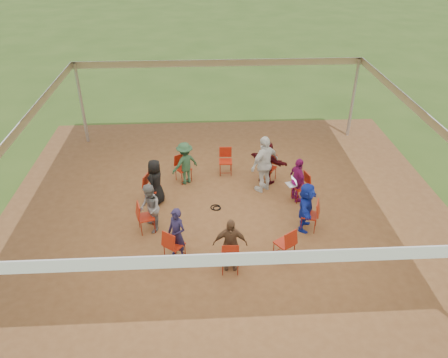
{
  "coord_description": "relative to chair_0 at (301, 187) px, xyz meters",
  "views": [
    {
      "loc": [
        -0.65,
        -10.18,
        7.37
      ],
      "look_at": [
        -0.08,
        0.3,
        1.01
      ],
      "focal_mm": 35.0,
      "sensor_mm": 36.0,
      "label": 1
    }
  ],
  "objects": [
    {
      "name": "ground",
      "position": [
        -2.22,
        -0.64,
        -0.45
      ],
      "size": [
        80.0,
        80.0,
        0.0
      ],
      "primitive_type": "plane",
      "color": "#355119",
      "rests_on": "ground"
    },
    {
      "name": "dirt_patch",
      "position": [
        -2.22,
        -0.64,
        -0.44
      ],
      "size": [
        13.0,
        13.0,
        0.0
      ],
      "primitive_type": "plane",
      "color": "brown",
      "rests_on": "ground"
    },
    {
      "name": "tent",
      "position": [
        -2.22,
        -0.64,
        1.92
      ],
      "size": [
        10.33,
        10.33,
        3.0
      ],
      "color": "#B2B2B7",
      "rests_on": "ground"
    },
    {
      "name": "chair_0",
      "position": [
        0.0,
        0.0,
        0.0
      ],
      "size": [
        0.54,
        0.53,
        0.9
      ],
      "primitive_type": null,
      "rotation": [
        0.0,
        0.0,
        1.85
      ],
      "color": "#A1200E",
      "rests_on": "ground"
    },
    {
      "name": "chair_1",
      "position": [
        -0.8,
        1.18,
        0.0
      ],
      "size": [
        0.6,
        0.61,
        0.9
      ],
      "primitive_type": null,
      "rotation": [
        0.0,
        0.0,
        2.48
      ],
      "color": "#A1200E",
      "rests_on": "ground"
    },
    {
      "name": "chair_2",
      "position": [
        -2.14,
        1.67,
        0.0
      ],
      "size": [
        0.43,
        0.45,
        0.9
      ],
      "primitive_type": null,
      "rotation": [
        0.0,
        0.0,
        3.11
      ],
      "color": "#A1200E",
      "rests_on": "ground"
    },
    {
      "name": "chair_3",
      "position": [
        -3.51,
        1.27,
        0.0
      ],
      "size": [
        0.59,
        0.6,
        0.9
      ],
      "primitive_type": null,
      "rotation": [
        0.0,
        0.0,
        -2.55
      ],
      "color": "#A1200E",
      "rests_on": "ground"
    },
    {
      "name": "chair_4",
      "position": [
        -4.39,
        0.15,
        0.0
      ],
      "size": [
        0.56,
        0.54,
        0.9
      ],
      "primitive_type": null,
      "rotation": [
        0.0,
        0.0,
        -1.92
      ],
      "color": "#A1200E",
      "rests_on": "ground"
    },
    {
      "name": "chair_5",
      "position": [
        -4.43,
        -1.28,
        0.0
      ],
      "size": [
        0.54,
        0.53,
        0.9
      ],
      "primitive_type": null,
      "rotation": [
        0.0,
        0.0,
        -1.29
      ],
      "color": "#A1200E",
      "rests_on": "ground"
    },
    {
      "name": "chair_6",
      "position": [
        -3.64,
        -2.46,
        0.0
      ],
      "size": [
        0.6,
        0.61,
        0.9
      ],
      "primitive_type": null,
      "rotation": [
        0.0,
        0.0,
        -0.66
      ],
      "color": "#A1200E",
      "rests_on": "ground"
    },
    {
      "name": "chair_7",
      "position": [
        -2.3,
        -2.94,
        0.0
      ],
      "size": [
        0.43,
        0.45,
        0.9
      ],
      "primitive_type": null,
      "rotation": [
        0.0,
        0.0,
        -0.03
      ],
      "color": "#A1200E",
      "rests_on": "ground"
    },
    {
      "name": "chair_8",
      "position": [
        -0.93,
        -2.55,
        0.0
      ],
      "size": [
        0.59,
        0.6,
        0.9
      ],
      "primitive_type": null,
      "rotation": [
        0.0,
        0.0,
        0.59
      ],
      "color": "#A1200E",
      "rests_on": "ground"
    },
    {
      "name": "chair_9",
      "position": [
        -0.05,
        -1.43,
        0.0
      ],
      "size": [
        0.56,
        0.54,
        0.9
      ],
      "primitive_type": null,
      "rotation": [
        0.0,
        0.0,
        1.22
      ],
      "color": "#A1200E",
      "rests_on": "ground"
    },
    {
      "name": "person_seated_0",
      "position": [
        -0.12,
        -0.03,
        0.26
      ],
      "size": [
        0.63,
        0.91,
        1.4
      ],
      "primitive_type": "imported",
      "rotation": [
        0.0,
        0.0,
        1.85
      ],
      "color": "#7C1457",
      "rests_on": "ground"
    },
    {
      "name": "person_seated_1",
      "position": [
        -0.87,
        1.09,
        0.26
      ],
      "size": [
        1.32,
        1.18,
        1.4
      ],
      "primitive_type": "imported",
      "rotation": [
        0.0,
        0.0,
        2.48
      ],
      "color": "#3B080C",
      "rests_on": "ground"
    },
    {
      "name": "person_seated_2",
      "position": [
        -3.44,
        1.17,
        0.26
      ],
      "size": [
        1.0,
        0.88,
        1.4
      ],
      "primitive_type": "imported",
      "rotation": [
        0.0,
        0.0,
        -2.55
      ],
      "color": "#274C2F",
      "rests_on": "ground"
    },
    {
      "name": "person_seated_3",
      "position": [
        -4.27,
        0.11,
        0.26
      ],
      "size": [
        0.59,
        0.78,
        1.4
      ],
      "primitive_type": "imported",
      "rotation": [
        0.0,
        0.0,
        -1.92
      ],
      "color": "black",
      "rests_on": "ground"
    },
    {
      "name": "person_seated_4",
      "position": [
        -4.32,
        -1.24,
        0.26
      ],
      "size": [
        0.57,
        0.76,
        1.4
      ],
      "primitive_type": "imported",
      "rotation": [
        0.0,
        0.0,
        -1.29
      ],
      "color": "slate",
      "rests_on": "ground"
    },
    {
      "name": "person_seated_5",
      "position": [
        -3.56,
        -2.36,
        0.26
      ],
      "size": [
        0.61,
        0.58,
        1.4
      ],
      "primitive_type": "imported",
      "rotation": [
        0.0,
        0.0,
        -0.66
      ],
      "color": "#211B3D",
      "rests_on": "ground"
    },
    {
      "name": "person_seated_6",
      "position": [
        -2.29,
        -2.82,
        0.26
      ],
      "size": [
        0.84,
        0.45,
        1.4
      ],
      "primitive_type": "imported",
      "rotation": [
        0.0,
        0.0,
        -0.03
      ],
      "color": "brown",
      "rests_on": "ground"
    },
    {
      "name": "person_seated_7",
      "position": [
        -0.16,
        -1.38,
        0.26
      ],
      "size": [
        0.9,
        1.39,
        1.4
      ],
      "primitive_type": "imported",
      "rotation": [
        0.0,
        0.0,
        1.22
      ],
      "color": "#152AA0",
      "rests_on": "ground"
    },
    {
      "name": "standing_person",
      "position": [
        -1.02,
        0.6,
        0.47
      ],
      "size": [
        1.19,
        1.09,
        1.83
      ],
      "primitive_type": "imported",
      "rotation": [
        0.0,
        0.0,
        3.8
      ],
      "color": "silver",
      "rests_on": "ground"
    },
    {
      "name": "cable_coil",
      "position": [
        -2.53,
        -0.33,
        -0.43
      ],
      "size": [
        0.36,
        0.36,
        0.03
      ],
      "rotation": [
        0.0,
        0.0,
        0.18
      ],
      "color": "black",
      "rests_on": "ground"
    },
    {
      "name": "laptop",
      "position": [
        -0.27,
        -0.08,
        0.21
      ],
      "size": [
        0.34,
        0.39,
        0.23
      ],
      "rotation": [
        0.0,
        0.0,
        1.85
      ],
      "color": "#B7B7BC",
      "rests_on": "ground"
    }
  ]
}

